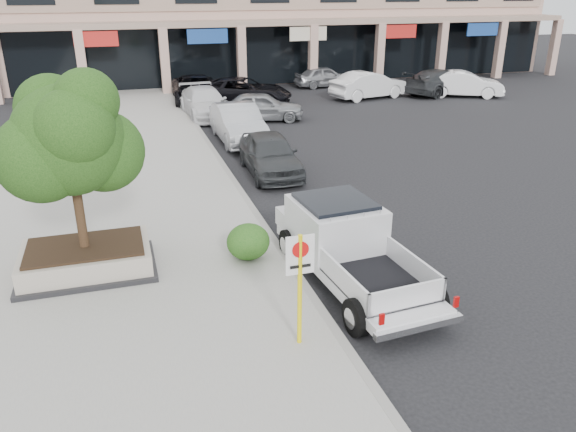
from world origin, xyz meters
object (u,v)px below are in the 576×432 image
at_px(planter, 87,259).
at_px(curb_car_d, 196,89).
at_px(lot_car_c, 441,82).
at_px(no_parking_sign, 300,275).
at_px(curb_car_c, 205,103).
at_px(lot_car_f, 464,84).
at_px(pickup_truck, 354,250).
at_px(curb_car_a, 270,154).
at_px(lot_car_e, 325,77).
at_px(lot_car_a, 262,106).
at_px(curb_car_b, 238,123).
at_px(lot_car_b, 369,85).
at_px(lot_car_d, 243,91).
at_px(planter_tree, 75,139).

distance_m(planter, curb_car_d, 22.01).
height_order(planter, lot_car_c, lot_car_c).
distance_m(no_parking_sign, curb_car_c, 21.54).
bearing_deg(lot_car_f, pickup_truck, 166.49).
height_order(curb_car_a, lot_car_e, curb_car_a).
bearing_deg(lot_car_c, lot_car_a, 86.57).
bearing_deg(curb_car_b, lot_car_e, 54.46).
xyz_separation_m(lot_car_a, lot_car_f, (14.05, 2.87, 0.05)).
bearing_deg(no_parking_sign, lot_car_f, 50.73).
bearing_deg(lot_car_e, lot_car_a, 139.86).
bearing_deg(no_parking_sign, lot_car_a, 77.44).
relative_size(planter, curb_car_c, 0.61).
bearing_deg(lot_car_f, curb_car_d, 104.94).
xyz_separation_m(pickup_truck, lot_car_b, (10.36, 21.66, -0.07)).
relative_size(pickup_truck, lot_car_b, 1.14).
distance_m(no_parking_sign, lot_car_d, 24.45).
relative_size(lot_car_b, lot_car_c, 0.91).
height_order(no_parking_sign, lot_car_b, no_parking_sign).
bearing_deg(planter, curb_car_c, 71.58).
xyz_separation_m(curb_car_b, lot_car_f, (16.16, 6.72, -0.04)).
relative_size(lot_car_c, lot_car_e, 1.32).
bearing_deg(lot_car_c, curb_car_d, 62.69).
xyz_separation_m(curb_car_a, lot_car_a, (1.97, 8.81, -0.02)).
xyz_separation_m(pickup_truck, lot_car_e, (9.20, 26.47, -0.18)).
distance_m(curb_car_a, lot_car_d, 13.32).
relative_size(planter, curb_car_b, 0.63).
bearing_deg(curb_car_c, lot_car_e, 33.44).
distance_m(curb_car_c, curb_car_d, 4.11).
xyz_separation_m(lot_car_a, lot_car_e, (6.85, 8.90, -0.03)).
bearing_deg(planter, lot_car_b, 49.81).
relative_size(planter_tree, lot_car_d, 0.69).
bearing_deg(no_parking_sign, planter, 132.79).
xyz_separation_m(curb_car_c, lot_car_e, (9.55, 7.11, -0.05)).
bearing_deg(planter_tree, lot_car_b, 49.81).
distance_m(planter, curb_car_c, 18.05).
bearing_deg(planter_tree, curb_car_c, 71.83).
height_order(pickup_truck, curb_car_d, pickup_truck).
height_order(lot_car_b, lot_car_e, lot_car_b).
distance_m(curb_car_b, lot_car_c, 17.11).
xyz_separation_m(no_parking_sign, lot_car_f, (18.43, 22.54, -0.84)).
xyz_separation_m(curb_car_a, lot_car_c, (15.07, 12.82, 0.04)).
distance_m(curb_car_a, curb_car_d, 14.71).
height_order(curb_car_a, lot_car_f, lot_car_f).
relative_size(lot_car_b, lot_car_f, 1.05).
relative_size(planter_tree, curb_car_c, 0.76).
bearing_deg(lot_car_b, pickup_truck, 141.07).
bearing_deg(lot_car_e, lot_car_b, -169.01).
xyz_separation_m(curb_car_b, lot_car_c, (15.20, 7.86, -0.03)).
bearing_deg(pickup_truck, lot_car_a, 77.96).
distance_m(planter_tree, lot_car_e, 28.56).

